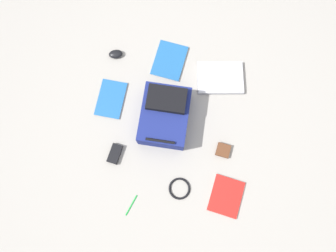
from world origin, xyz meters
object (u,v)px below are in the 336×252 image
(book_red, at_px, (169,61))
(cable_coil, at_px, (179,189))
(pen_black, at_px, (131,205))
(book_manual, at_px, (226,196))
(laptop, at_px, (220,78))
(book_blue, at_px, (111,99))
(earbud_pouch, at_px, (223,150))
(computer_mouse, at_px, (116,54))
(power_brick, at_px, (115,154))
(backpack, at_px, (165,115))

(book_red, relative_size, cable_coil, 2.04)
(cable_coil, relative_size, pen_black, 0.99)
(book_manual, bearing_deg, laptop, -70.13)
(book_blue, distance_m, cable_coil, 0.76)
(book_blue, relative_size, cable_coil, 2.06)
(laptop, bearing_deg, book_manual, 109.87)
(laptop, relative_size, cable_coil, 2.73)
(book_red, height_order, earbud_pouch, earbud_pouch)
(book_red, bearing_deg, pen_black, 95.56)
(book_manual, relative_size, cable_coil, 1.75)
(computer_mouse, xyz_separation_m, earbud_pouch, (-0.91, 0.40, -0.01))
(power_brick, relative_size, pen_black, 0.91)
(power_brick, bearing_deg, book_manual, 178.67)
(book_blue, distance_m, earbud_pouch, 0.83)
(book_manual, bearing_deg, computer_mouse, -33.59)
(backpack, height_order, book_manual, backpack)
(book_red, relative_size, computer_mouse, 2.90)
(laptop, bearing_deg, pen_black, 74.58)
(book_red, bearing_deg, earbud_pouch, 138.18)
(pen_black, bearing_deg, cable_coil, -141.90)
(laptop, bearing_deg, book_red, -1.24)
(book_manual, height_order, computer_mouse, computer_mouse)
(book_manual, height_order, book_blue, book_manual)
(cable_coil, bearing_deg, power_brick, -8.56)
(book_manual, xyz_separation_m, cable_coil, (0.29, 0.05, -0.00))
(backpack, height_order, pen_black, backpack)
(book_red, height_order, pen_black, book_red)
(backpack, distance_m, laptop, 0.48)
(book_manual, relative_size, book_red, 0.86)
(pen_black, bearing_deg, laptop, -105.42)
(laptop, distance_m, pen_black, 1.04)
(laptop, xyz_separation_m, cable_coil, (0.02, 0.80, -0.01))
(backpack, xyz_separation_m, book_red, (0.11, -0.40, -0.08))
(book_manual, height_order, pen_black, book_manual)
(backpack, distance_m, book_manual, 0.65)
(backpack, relative_size, book_manual, 1.81)
(book_red, bearing_deg, backpack, 105.13)
(book_manual, distance_m, computer_mouse, 1.22)
(cable_coil, relative_size, earbud_pouch, 1.61)
(earbud_pouch, bearing_deg, book_manual, 110.79)
(computer_mouse, relative_size, earbud_pouch, 1.13)
(book_manual, xyz_separation_m, computer_mouse, (1.01, -0.67, 0.01))
(book_manual, relative_size, computer_mouse, 2.49)
(cable_coil, bearing_deg, book_red, -66.59)
(power_brick, bearing_deg, backpack, -123.99)
(cable_coil, distance_m, power_brick, 0.47)
(book_blue, relative_size, computer_mouse, 2.94)
(book_red, height_order, power_brick, power_brick)
(book_blue, bearing_deg, cable_coil, 146.97)
(power_brick, bearing_deg, book_red, -99.04)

